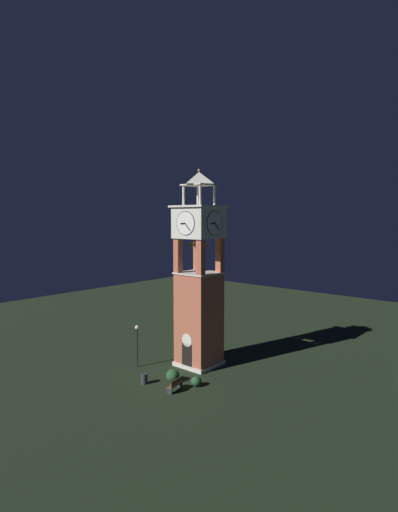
{
  "coord_description": "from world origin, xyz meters",
  "views": [
    {
      "loc": [
        23.08,
        -26.64,
        12.82
      ],
      "look_at": [
        0.0,
        0.0,
        9.56
      ],
      "focal_mm": 29.14,
      "sensor_mm": 36.0,
      "label": 1
    }
  ],
  "objects_px": {
    "park_bench": "(176,384)",
    "lamp_post": "(137,338)",
    "clock_tower": "(199,286)",
    "trash_bin": "(144,379)"
  },
  "relations": [
    {
      "from": "clock_tower",
      "to": "trash_bin",
      "type": "height_order",
      "value": "clock_tower"
    },
    {
      "from": "clock_tower",
      "to": "trash_bin",
      "type": "distance_m",
      "value": 8.84
    },
    {
      "from": "clock_tower",
      "to": "trash_bin",
      "type": "relative_size",
      "value": 21.11
    },
    {
      "from": "clock_tower",
      "to": "lamp_post",
      "type": "height_order",
      "value": "clock_tower"
    },
    {
      "from": "clock_tower",
      "to": "park_bench",
      "type": "distance_m",
      "value": 8.63
    },
    {
      "from": "park_bench",
      "to": "clock_tower",
      "type": "bearing_deg",
      "value": 113.23
    },
    {
      "from": "lamp_post",
      "to": "trash_bin",
      "type": "distance_m",
      "value": 4.38
    },
    {
      "from": "clock_tower",
      "to": "lamp_post",
      "type": "bearing_deg",
      "value": -133.77
    },
    {
      "from": "park_bench",
      "to": "lamp_post",
      "type": "relative_size",
      "value": 0.45
    },
    {
      "from": "lamp_post",
      "to": "park_bench",
      "type": "bearing_deg",
      "value": -13.3
    }
  ]
}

